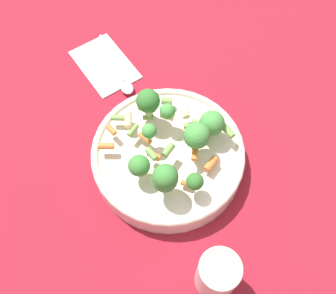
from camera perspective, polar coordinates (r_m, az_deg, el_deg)
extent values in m
plane|color=maroon|center=(0.76, 0.00, -2.18)|extent=(3.00, 3.00, 0.00)
cylinder|color=beige|center=(0.74, 0.00, -1.44)|extent=(0.28, 0.28, 0.04)
torus|color=beige|center=(0.72, 0.00, -0.66)|extent=(0.28, 0.28, 0.01)
cylinder|color=#8CB766|center=(0.73, 6.17, 2.30)|extent=(0.02, 0.02, 0.02)
sphere|color=#479342|center=(0.70, 6.38, 3.46)|extent=(0.05, 0.05, 0.05)
cylinder|color=#8CB766|center=(0.70, 4.04, 0.53)|extent=(0.02, 0.02, 0.02)
sphere|color=#479342|center=(0.67, 4.20, 1.77)|extent=(0.05, 0.05, 0.05)
cylinder|color=#8CB766|center=(0.66, -0.38, -5.35)|extent=(0.01, 0.01, 0.02)
sphere|color=#3D8438|center=(0.63, -0.40, -4.33)|extent=(0.04, 0.04, 0.04)
cylinder|color=#8CB766|center=(0.67, -0.46, -5.75)|extent=(0.02, 0.02, 0.02)
sphere|color=#479342|center=(0.64, -0.48, -4.69)|extent=(0.04, 0.04, 0.04)
cylinder|color=#8CB766|center=(0.72, 0.29, 4.50)|extent=(0.01, 0.01, 0.01)
sphere|color=#479342|center=(0.70, 0.29, 5.24)|extent=(0.03, 0.03, 0.03)
cylinder|color=#8CB766|center=(0.67, 3.83, -5.60)|extent=(0.01, 0.01, 0.01)
sphere|color=#33722D|center=(0.65, 3.92, -5.01)|extent=(0.03, 0.03, 0.03)
cylinder|color=#8CB766|center=(0.70, -2.70, 1.63)|extent=(0.01, 0.01, 0.01)
sphere|color=#479342|center=(0.68, -2.76, 2.35)|extent=(0.03, 0.03, 0.03)
cylinder|color=#8CB766|center=(0.68, -4.09, -3.59)|extent=(0.01, 0.01, 0.02)
sphere|color=#3D8438|center=(0.66, -4.22, -2.71)|extent=(0.04, 0.04, 0.04)
cylinder|color=#8CB766|center=(0.73, -2.81, 5.37)|extent=(0.02, 0.02, 0.02)
sphere|color=#33722D|center=(0.70, -2.92, 6.71)|extent=(0.04, 0.04, 0.04)
cylinder|color=beige|center=(0.73, -3.90, 6.44)|extent=(0.01, 0.03, 0.01)
cylinder|color=orange|center=(0.71, -3.36, 1.28)|extent=(0.03, 0.02, 0.01)
cylinder|color=orange|center=(0.68, 3.90, -1.12)|extent=(0.01, 0.02, 0.01)
cylinder|color=orange|center=(0.68, 2.63, -5.30)|extent=(0.02, 0.01, 0.01)
cylinder|color=#729E4C|center=(0.72, 5.88, 2.83)|extent=(0.02, 0.02, 0.01)
cylinder|color=#729E4C|center=(0.74, -2.88, 4.28)|extent=(0.02, 0.01, 0.01)
cylinder|color=#729E4C|center=(0.74, -7.27, 4.22)|extent=(0.03, 0.01, 0.01)
cylinder|color=#729E4C|center=(0.68, -0.21, -0.46)|extent=(0.02, 0.03, 0.01)
cylinder|color=#729E4C|center=(0.71, 8.66, 2.34)|extent=(0.03, 0.03, 0.01)
cylinder|color=orange|center=(0.71, -8.95, 0.21)|extent=(0.03, 0.01, 0.01)
cylinder|color=beige|center=(0.72, 0.00, 4.58)|extent=(0.03, 0.02, 0.01)
cylinder|color=#729E4C|center=(0.71, 3.36, 2.98)|extent=(0.03, 0.01, 0.01)
cylinder|color=#729E4C|center=(0.76, -0.39, 6.68)|extent=(0.02, 0.02, 0.01)
cylinder|color=beige|center=(0.72, 2.54, 4.94)|extent=(0.02, 0.02, 0.01)
cylinder|color=#729E4C|center=(0.67, -2.40, -1.02)|extent=(0.02, 0.03, 0.01)
cylinder|color=#729E4C|center=(0.72, 4.63, 3.25)|extent=(0.03, 0.03, 0.01)
cylinder|color=orange|center=(0.69, 6.26, -2.45)|extent=(0.03, 0.03, 0.01)
cylinder|color=#729E4C|center=(0.71, -5.11, 2.44)|extent=(0.02, 0.03, 0.01)
cylinder|color=orange|center=(0.72, -8.21, 2.45)|extent=(0.02, 0.02, 0.01)
cylinder|color=#729E4C|center=(0.73, -2.59, 5.92)|extent=(0.03, 0.02, 0.01)
cylinder|color=beige|center=(0.73, -5.80, 3.93)|extent=(0.01, 0.03, 0.01)
cylinder|color=orange|center=(0.68, -2.04, -1.24)|extent=(0.03, 0.02, 0.01)
cylinder|color=silver|center=(0.65, 7.15, -17.90)|extent=(0.07, 0.07, 0.10)
torus|color=silver|center=(0.60, 7.68, -17.05)|extent=(0.07, 0.07, 0.01)
cube|color=#B2BCC6|center=(0.90, -9.18, 11.78)|extent=(0.17, 0.18, 0.01)
cylinder|color=silver|center=(0.90, -8.18, 12.70)|extent=(0.06, 0.13, 0.01)
ellipsoid|color=silver|center=(0.84, -5.99, 8.58)|extent=(0.04, 0.04, 0.01)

